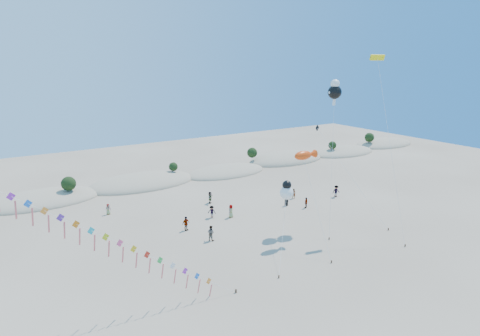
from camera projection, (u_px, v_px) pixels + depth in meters
ground at (325, 323)px, 32.38m from camera, size 160.00×160.00×0.00m
dune_ridge at (148, 183)px, 69.93m from camera, size 145.30×11.49×5.57m
kite_train at (54, 216)px, 30.22m from camera, size 26.13×7.01×17.97m
fish_kite at (305, 155)px, 46.47m from camera, size 3.62×7.74×10.54m
cartoon_kite_low at (287, 191)px, 48.10m from camera, size 8.07×8.99×6.77m
cartoon_kite_high at (335, 91)px, 51.02m from camera, size 6.53×6.91×18.36m
parafoil_kite at (378, 63)px, 48.36m from camera, size 3.50×8.66×21.35m
dark_kite at (336, 155)px, 55.87m from camera, size 0.94×13.58×11.69m
beachgoers at (243, 206)px, 56.21m from camera, size 33.33×15.82×1.84m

